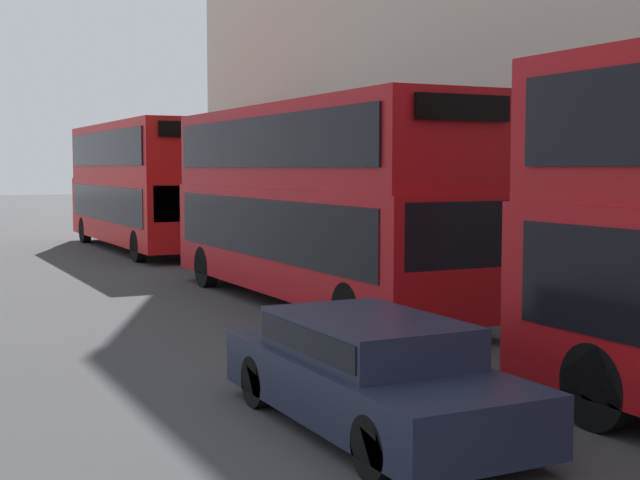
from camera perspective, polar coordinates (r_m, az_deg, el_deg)
The scene contains 3 objects.
bus_second_in_queue at distance 18.88m, azimuth -0.35°, elevation 2.85°, with size 2.59×10.72×4.23m.
bus_third_in_queue at distance 32.14m, azimuth -11.48°, elevation 3.73°, with size 2.59×11.13×4.45m.
car_hatchback at distance 10.12m, azimuth 3.26°, elevation -8.26°, with size 1.78×4.51×1.27m.
Camera 1 is at (-6.69, 2.26, 2.95)m, focal length 50.00 mm.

